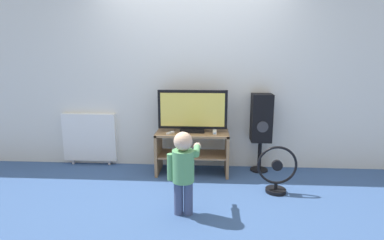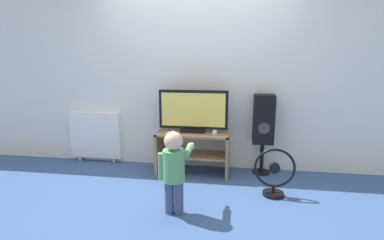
% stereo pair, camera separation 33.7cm
% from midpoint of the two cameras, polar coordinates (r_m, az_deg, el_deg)
% --- Properties ---
extents(ground_plane, '(16.00, 16.00, 0.00)m').
position_cam_midpoint_polar(ground_plane, '(3.86, -2.67, -11.15)').
color(ground_plane, '#38568C').
extents(wall_back, '(10.00, 0.06, 2.60)m').
position_cam_midpoint_polar(wall_back, '(4.08, -2.04, 8.91)').
color(wall_back, silver).
rests_on(wall_back, ground_plane).
extents(tv_stand, '(0.94, 0.44, 0.56)m').
position_cam_midpoint_polar(tv_stand, '(3.94, -2.37, -5.10)').
color(tv_stand, '#93704C').
rests_on(tv_stand, ground_plane).
extents(television, '(0.89, 0.20, 0.54)m').
position_cam_midpoint_polar(television, '(3.86, -2.40, 1.62)').
color(television, black).
rests_on(television, tv_stand).
extents(game_console, '(0.05, 0.20, 0.04)m').
position_cam_midpoint_polar(game_console, '(3.83, 1.83, -2.21)').
color(game_console, white).
rests_on(game_console, tv_stand).
extents(remote_primary, '(0.10, 0.13, 0.03)m').
position_cam_midpoint_polar(remote_primary, '(3.82, -6.67, -2.45)').
color(remote_primary, white).
rests_on(remote_primary, tv_stand).
extents(child, '(0.31, 0.47, 0.83)m').
position_cam_midpoint_polar(child, '(2.89, -5.00, -8.83)').
color(child, '#3F4C72').
rests_on(child, ground_plane).
extents(speaker_tower, '(0.26, 0.26, 1.05)m').
position_cam_midpoint_polar(speaker_tower, '(3.99, 10.72, -0.03)').
color(speaker_tower, black).
rests_on(speaker_tower, ground_plane).
extents(floor_fan, '(0.45, 0.23, 0.55)m').
position_cam_midpoint_polar(floor_fan, '(3.50, 13.18, -9.64)').
color(floor_fan, black).
rests_on(floor_fan, ground_plane).
extents(radiator, '(0.76, 0.08, 0.74)m').
position_cam_midpoint_polar(radiator, '(4.54, -20.93, -3.13)').
color(radiator, white).
rests_on(radiator, ground_plane).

